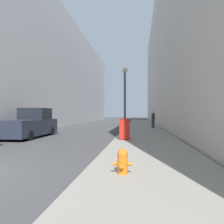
% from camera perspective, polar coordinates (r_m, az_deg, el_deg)
% --- Properties ---
extents(sidewalk_right, '(3.87, 60.00, 0.15)m').
position_cam_1_polar(sidewalk_right, '(22.73, 8.14, -4.44)').
color(sidewalk_right, gray).
rests_on(sidewalk_right, ground).
extents(building_left_glass, '(12.00, 60.00, 15.49)m').
position_cam_1_polar(building_left_glass, '(34.92, -19.91, 9.64)').
color(building_left_glass, '#BCBCC1').
rests_on(building_left_glass, ground).
extents(building_right_stone, '(12.00, 60.00, 19.34)m').
position_cam_1_polar(building_right_stone, '(32.81, 22.42, 13.74)').
color(building_right_stone, beige).
rests_on(building_right_stone, ground).
extents(fire_hydrant, '(0.50, 0.39, 0.64)m').
position_cam_1_polar(fire_hydrant, '(5.69, 2.77, -12.58)').
color(fire_hydrant, orange).
rests_on(fire_hydrant, sidewalk_right).
extents(trash_bin, '(0.60, 0.63, 1.23)m').
position_cam_1_polar(trash_bin, '(12.97, 3.32, -4.39)').
color(trash_bin, red).
rests_on(trash_bin, sidewalk_right).
extents(lamppost, '(0.42, 0.42, 5.08)m').
position_cam_1_polar(lamppost, '(16.77, 3.37, 4.44)').
color(lamppost, '#4C4C51').
rests_on(lamppost, sidewalk_right).
extents(pickup_truck, '(2.18, 5.52, 2.08)m').
position_cam_1_polar(pickup_truck, '(16.62, -20.66, -3.15)').
color(pickup_truck, '#232838').
rests_on(pickup_truck, ground).
extents(pedestrian_on_sidewalk, '(0.36, 0.23, 1.79)m').
position_cam_1_polar(pedestrian_on_sidewalk, '(23.60, 10.70, -1.93)').
color(pedestrian_on_sidewalk, '#2D3347').
rests_on(pedestrian_on_sidewalk, sidewalk_right).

